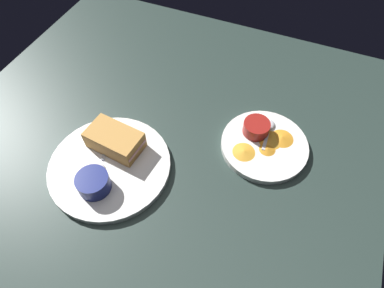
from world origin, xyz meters
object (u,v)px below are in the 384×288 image
(ramekin_dark_sauce, at_px, (93,183))
(spoon_by_dark_ramekin, at_px, (101,165))
(spoon_by_gravy_ramekin, at_px, (269,129))
(plate_sandwich_main, at_px, (110,166))
(sandwich_half_near, at_px, (115,140))
(ramekin_light_gravy, at_px, (256,127))
(plate_chips_companion, at_px, (264,145))

(ramekin_dark_sauce, relative_size, spoon_by_dark_ramekin, 0.74)
(spoon_by_gravy_ramekin, bearing_deg, ramekin_dark_sauce, -135.50)
(plate_sandwich_main, relative_size, sandwich_half_near, 2.07)
(plate_sandwich_main, distance_m, ramekin_light_gravy, 0.37)
(sandwich_half_near, xyz_separation_m, ramekin_dark_sauce, (0.01, -0.12, -0.00))
(ramekin_dark_sauce, distance_m, plate_chips_companion, 0.42)
(ramekin_dark_sauce, distance_m, spoon_by_gravy_ramekin, 0.44)
(plate_sandwich_main, relative_size, spoon_by_gravy_ramekin, 2.90)
(sandwich_half_near, height_order, spoon_by_gravy_ramekin, sandwich_half_near)
(plate_chips_companion, relative_size, spoon_by_gravy_ramekin, 2.17)
(plate_sandwich_main, bearing_deg, ramekin_dark_sauce, -86.97)
(spoon_by_dark_ramekin, height_order, spoon_by_gravy_ramekin, same)
(sandwich_half_near, relative_size, spoon_by_gravy_ramekin, 1.40)
(spoon_by_dark_ramekin, distance_m, ramekin_light_gravy, 0.39)
(sandwich_half_near, bearing_deg, plate_sandwich_main, -77.97)
(spoon_by_dark_ramekin, relative_size, ramekin_light_gravy, 1.48)
(plate_chips_companion, bearing_deg, plate_sandwich_main, -148.18)
(sandwich_half_near, relative_size, ramekin_dark_sauce, 1.90)
(plate_sandwich_main, xyz_separation_m, ramekin_dark_sauce, (0.00, -0.06, 0.03))
(plate_sandwich_main, distance_m, spoon_by_gravy_ramekin, 0.40)
(ramekin_light_gravy, bearing_deg, plate_sandwich_main, -141.98)
(ramekin_dark_sauce, height_order, spoon_by_gravy_ramekin, ramekin_dark_sauce)
(ramekin_dark_sauce, height_order, ramekin_light_gravy, ramekin_dark_sauce)
(ramekin_dark_sauce, relative_size, ramekin_light_gravy, 1.10)
(plate_sandwich_main, relative_size, plate_chips_companion, 1.34)
(ramekin_light_gravy, bearing_deg, plate_chips_companion, -39.81)
(ramekin_dark_sauce, bearing_deg, sandwich_half_near, 97.15)
(ramekin_dark_sauce, bearing_deg, ramekin_light_gravy, 45.46)
(sandwich_half_near, xyz_separation_m, spoon_by_dark_ramekin, (-0.00, -0.06, -0.02))
(spoon_by_dark_ramekin, relative_size, spoon_by_gravy_ramekin, 0.99)
(spoon_by_dark_ramekin, distance_m, spoon_by_gravy_ramekin, 0.42)
(plate_sandwich_main, relative_size, spoon_by_dark_ramekin, 2.93)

